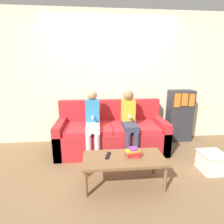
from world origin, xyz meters
TOP-DOWN VIEW (x-y plane):
  - ground_plane at (0.00, 0.00)m, footprint 10.00×10.00m
  - wall_back at (-0.00, 1.05)m, footprint 8.00×0.06m
  - couch at (0.00, 0.54)m, footprint 1.99×0.84m
  - coffee_table at (0.07, -0.52)m, footprint 1.07×0.49m
  - person_left at (-0.34, 0.34)m, footprint 0.24×0.57m
  - person_right at (0.30, 0.34)m, footprint 0.24×0.57m
  - tv_remote at (-0.14, -0.46)m, footprint 0.09×0.17m
  - book_stack at (0.20, -0.48)m, footprint 0.22×0.17m
  - bookshelf at (1.48, 0.85)m, footprint 0.49×0.31m
  - storage_box at (1.44, -0.35)m, footprint 0.35×0.37m

SIDE VIEW (x-z plane):
  - ground_plane at x=0.00m, z-range 0.00..0.00m
  - storage_box at x=1.44m, z-range 0.00..0.30m
  - couch at x=0.00m, z-range -0.15..0.76m
  - coffee_table at x=0.07m, z-range 0.15..0.54m
  - tv_remote at x=-0.14m, z-range 0.39..0.41m
  - book_stack at x=0.20m, z-range 0.38..0.49m
  - bookshelf at x=1.48m, z-range 0.00..1.09m
  - person_right at x=0.30m, z-range 0.08..1.22m
  - person_left at x=-0.34m, z-range 0.07..1.23m
  - wall_back at x=0.00m, z-range 0.00..2.60m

